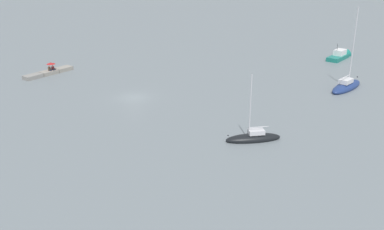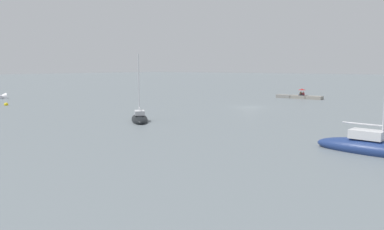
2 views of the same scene
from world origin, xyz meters
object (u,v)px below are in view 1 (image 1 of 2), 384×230
(umbrella_open_red, at_px, (51,63))
(sailboat_navy_outer, at_px, (346,86))
(person_seated_brown_right, at_px, (50,69))
(person_seated_maroon_left, at_px, (53,68))
(sailboat_black_mid, at_px, (253,138))
(motorboat_teal_mid, at_px, (340,56))

(umbrella_open_red, relative_size, sailboat_navy_outer, 0.12)
(person_seated_brown_right, distance_m, sailboat_navy_outer, 45.28)
(person_seated_maroon_left, relative_size, sailboat_black_mid, 0.10)
(umbrella_open_red, xyz_separation_m, sailboat_navy_outer, (-20.69, 40.04, -1.32))
(motorboat_teal_mid, bearing_deg, umbrella_open_red, -129.05)
(person_seated_maroon_left, distance_m, person_seated_brown_right, 0.58)
(person_seated_brown_right, xyz_separation_m, sailboat_navy_outer, (-20.99, 40.13, -0.46))
(person_seated_brown_right, bearing_deg, sailboat_navy_outer, 125.71)
(person_seated_maroon_left, relative_size, person_seated_brown_right, 1.00)
(umbrella_open_red, xyz_separation_m, sailboat_black_mid, (3.00, 38.56, -1.43))
(person_seated_maroon_left, xyz_separation_m, umbrella_open_red, (0.27, -0.09, 0.87))
(person_seated_maroon_left, relative_size, motorboat_teal_mid, 0.11)
(person_seated_brown_right, bearing_deg, motorboat_teal_mid, 147.58)
(person_seated_brown_right, relative_size, sailboat_navy_outer, 0.06)
(sailboat_navy_outer, bearing_deg, person_seated_maroon_left, -148.05)
(sailboat_black_mid, bearing_deg, sailboat_navy_outer, -50.95)
(motorboat_teal_mid, bearing_deg, sailboat_black_mid, -80.39)
(sailboat_black_mid, distance_m, motorboat_teal_mid, 41.56)
(sailboat_black_mid, relative_size, sailboat_navy_outer, 0.64)
(person_seated_brown_right, height_order, motorboat_teal_mid, motorboat_teal_mid)
(person_seated_brown_right, xyz_separation_m, sailboat_black_mid, (2.71, 38.64, -0.56))
(person_seated_maroon_left, distance_m, motorboat_teal_mid, 50.04)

